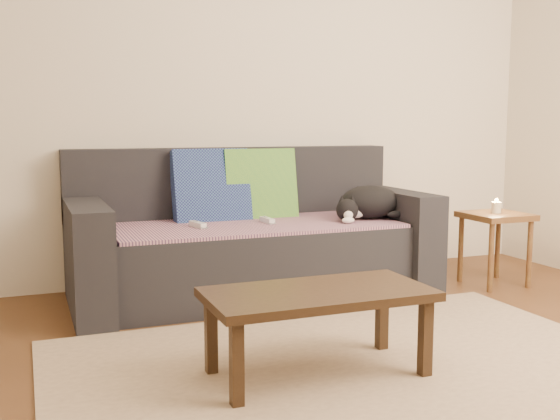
{
  "coord_description": "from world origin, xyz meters",
  "views": [
    {
      "loc": [
        -1.25,
        -2.11,
        1.01
      ],
      "look_at": [
        0.05,
        1.2,
        0.55
      ],
      "focal_mm": 42.0,
      "sensor_mm": 36.0,
      "label": 1
    }
  ],
  "objects_px": {
    "wii_remote_a": "(198,225)",
    "wii_remote_b": "(267,220)",
    "cat": "(368,203)",
    "sofa": "(250,243)",
    "side_table": "(495,226)",
    "coffee_table": "(318,301)"
  },
  "relations": [
    {
      "from": "sofa",
      "to": "wii_remote_a",
      "type": "bearing_deg",
      "value": -161.57
    },
    {
      "from": "sofa",
      "to": "side_table",
      "type": "distance_m",
      "value": 1.56
    },
    {
      "from": "wii_remote_b",
      "to": "side_table",
      "type": "xyz_separation_m",
      "value": [
        1.44,
        -0.27,
        -0.07
      ]
    },
    {
      "from": "cat",
      "to": "side_table",
      "type": "relative_size",
      "value": 1.08
    },
    {
      "from": "wii_remote_b",
      "to": "cat",
      "type": "bearing_deg",
      "value": -99.19
    },
    {
      "from": "cat",
      "to": "wii_remote_b",
      "type": "height_order",
      "value": "cat"
    },
    {
      "from": "sofa",
      "to": "side_table",
      "type": "relative_size",
      "value": 4.55
    },
    {
      "from": "wii_remote_a",
      "to": "wii_remote_b",
      "type": "xyz_separation_m",
      "value": [
        0.43,
        0.02,
        0.0
      ]
    },
    {
      "from": "cat",
      "to": "coffee_table",
      "type": "bearing_deg",
      "value": -112.27
    },
    {
      "from": "sofa",
      "to": "coffee_table",
      "type": "distance_m",
      "value": 1.38
    },
    {
      "from": "wii_remote_b",
      "to": "side_table",
      "type": "relative_size",
      "value": 0.32
    },
    {
      "from": "sofa",
      "to": "side_table",
      "type": "bearing_deg",
      "value": -13.8
    },
    {
      "from": "wii_remote_b",
      "to": "coffee_table",
      "type": "bearing_deg",
      "value": 166.01
    },
    {
      "from": "side_table",
      "to": "wii_remote_a",
      "type": "bearing_deg",
      "value": 172.19
    },
    {
      "from": "wii_remote_b",
      "to": "coffee_table",
      "type": "relative_size",
      "value": 0.17
    },
    {
      "from": "wii_remote_a",
      "to": "side_table",
      "type": "distance_m",
      "value": 1.88
    },
    {
      "from": "sofa",
      "to": "cat",
      "type": "xyz_separation_m",
      "value": [
        0.71,
        -0.17,
        0.23
      ]
    },
    {
      "from": "sofa",
      "to": "wii_remote_b",
      "type": "distance_m",
      "value": 0.19
    },
    {
      "from": "cat",
      "to": "side_table",
      "type": "distance_m",
      "value": 0.84
    },
    {
      "from": "cat",
      "to": "wii_remote_b",
      "type": "bearing_deg",
      "value": -172.13
    },
    {
      "from": "sofa",
      "to": "wii_remote_b",
      "type": "height_order",
      "value": "sofa"
    },
    {
      "from": "sofa",
      "to": "coffee_table",
      "type": "bearing_deg",
      "value": -97.38
    }
  ]
}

